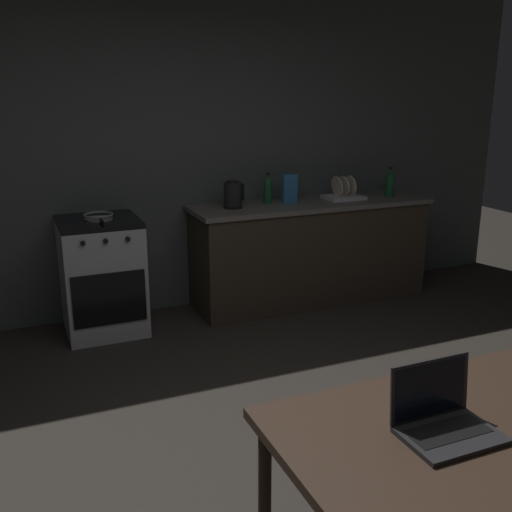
# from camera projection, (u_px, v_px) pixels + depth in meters

# --- Properties ---
(ground_plane) EXTENTS (12.00, 12.00, 0.00)m
(ground_plane) POSITION_uv_depth(u_px,v_px,m) (307.00, 481.00, 2.91)
(ground_plane) COLOR #2D2823
(back_wall) EXTENTS (6.40, 0.10, 2.71)m
(back_wall) POSITION_uv_depth(u_px,v_px,m) (195.00, 151.00, 5.02)
(back_wall) COLOR #474C4A
(back_wall) RESTS_ON ground_plane
(kitchen_counter) EXTENTS (2.16, 0.64, 0.91)m
(kitchen_counter) POSITION_uv_depth(u_px,v_px,m) (310.00, 251.00, 5.31)
(kitchen_counter) COLOR #382D23
(kitchen_counter) RESTS_ON ground_plane
(stove_oven) EXTENTS (0.60, 0.62, 0.91)m
(stove_oven) POSITION_uv_depth(u_px,v_px,m) (102.00, 276.00, 4.62)
(stove_oven) COLOR #B7BABF
(stove_oven) RESTS_ON ground_plane
(dining_table) EXTENTS (1.27, 0.89, 0.76)m
(dining_table) POSITION_uv_depth(u_px,v_px,m) (467.00, 451.00, 1.99)
(dining_table) COLOR #332319
(dining_table) RESTS_ON ground_plane
(laptop) EXTENTS (0.32, 0.24, 0.23)m
(laptop) POSITION_uv_depth(u_px,v_px,m) (444.00, 420.00, 1.96)
(laptop) COLOR #232326
(laptop) RESTS_ON dining_table
(electric_kettle) EXTENTS (0.18, 0.16, 0.23)m
(electric_kettle) POSITION_uv_depth(u_px,v_px,m) (233.00, 195.00, 4.88)
(electric_kettle) COLOR black
(electric_kettle) RESTS_ON kitchen_counter
(bottle) EXTENTS (0.08, 0.08, 0.27)m
(bottle) POSITION_uv_depth(u_px,v_px,m) (390.00, 183.00, 5.40)
(bottle) COLOR #19592D
(bottle) RESTS_ON kitchen_counter
(frying_pan) EXTENTS (0.23, 0.40, 0.05)m
(frying_pan) POSITION_uv_depth(u_px,v_px,m) (99.00, 217.00, 4.46)
(frying_pan) COLOR gray
(frying_pan) RESTS_ON stove_oven
(cereal_box) EXTENTS (0.13, 0.05, 0.25)m
(cereal_box) POSITION_uv_depth(u_px,v_px,m) (290.00, 189.00, 5.09)
(cereal_box) COLOR #3372B2
(cereal_box) RESTS_ON kitchen_counter
(dish_rack) EXTENTS (0.34, 0.26, 0.21)m
(dish_rack) POSITION_uv_depth(u_px,v_px,m) (344.00, 194.00, 5.30)
(dish_rack) COLOR silver
(dish_rack) RESTS_ON kitchen_counter
(bottle_b) EXTENTS (0.07, 0.07, 0.26)m
(bottle_b) POSITION_uv_depth(u_px,v_px,m) (268.00, 189.00, 5.08)
(bottle_b) COLOR #19592D
(bottle_b) RESTS_ON kitchen_counter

